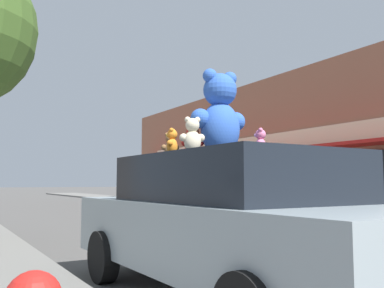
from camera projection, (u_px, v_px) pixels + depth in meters
The scene contains 10 objects.
ground_plane at pixel (365, 261), 6.72m from camera, with size 260.00×260.00×0.00m, color #514F4C.
storefront_row at pixel (342, 147), 22.83m from camera, with size 11.35×30.06×6.29m.
plush_art_car at pixel (232, 221), 4.64m from camera, with size 2.15×4.64×1.55m.
teddy_bear_giant at pixel (220, 114), 5.00m from camera, with size 0.73×0.45×1.01m.
teddy_bear_cream at pixel (192, 135), 4.45m from camera, with size 0.29×0.20×0.38m.
teddy_bear_pink at pixel (260, 142), 4.80m from camera, with size 0.19×0.21×0.30m.
teddy_bear_orange at pixel (172, 142), 4.76m from camera, with size 0.19×0.21×0.29m.
teddy_bear_brown at pixel (170, 146), 5.39m from camera, with size 0.24×0.17×0.32m.
teddy_bear_red at pixel (193, 141), 4.99m from camera, with size 0.27×0.24×0.37m.
parked_car_far_center at pixel (278, 195), 12.88m from camera, with size 2.02×4.29×1.62m.
Camera 1 is at (-5.82, -4.54, 1.23)m, focal length 40.00 mm.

